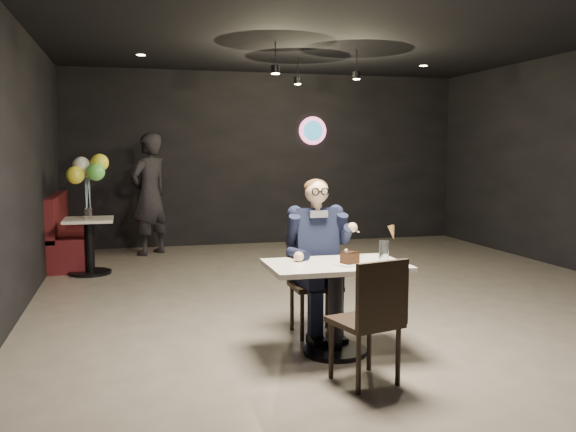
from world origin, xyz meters
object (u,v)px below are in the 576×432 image
object	(u,v)px
side_table	(89,245)
passerby	(149,194)
chair_near	(365,319)
main_table	(335,308)
chair_far	(315,284)
booth_bench	(72,228)
seated_man	(315,255)
sundae_glass	(384,252)
balloon_vase	(88,213)

from	to	relation	value
side_table	passerby	world-z (taller)	passerby
chair_near	main_table	bearing A→B (deg)	75.79
chair_far	side_table	size ratio (longest dim) A/B	1.16
chair_near	side_table	size ratio (longest dim) A/B	1.16
main_table	chair_near	world-z (taller)	chair_near
passerby	booth_bench	bearing A→B (deg)	-23.51
seated_man	sundae_glass	bearing A→B (deg)	-58.02
passerby	chair_near	bearing A→B (deg)	60.37
booth_bench	side_table	distance (m)	1.05
seated_man	main_table	bearing A→B (deg)	-90.00
chair_far	balloon_vase	world-z (taller)	chair_far
chair_near	booth_bench	size ratio (longest dim) A/B	0.45
main_table	booth_bench	distance (m)	5.45
seated_man	booth_bench	distance (m)	4.97
seated_man	chair_far	bearing A→B (deg)	0.00
chair_far	chair_near	distance (m)	1.18
main_table	chair_near	bearing A→B (deg)	-90.00
main_table	passerby	world-z (taller)	passerby
sundae_glass	side_table	distance (m)	4.70
booth_bench	sundae_glass	bearing A→B (deg)	-60.37
seated_man	side_table	bearing A→B (deg)	122.58
side_table	balloon_vase	bearing A→B (deg)	0.00
main_table	passerby	xyz separation A→B (m)	(-1.28, 5.26, 0.59)
booth_bench	passerby	distance (m)	1.29
side_table	seated_man	bearing A→B (deg)	-57.42
side_table	balloon_vase	xyz separation A→B (m)	(0.00, 0.00, 0.43)
sundae_glass	balloon_vase	distance (m)	4.68
booth_bench	passerby	world-z (taller)	passerby
sundae_glass	passerby	bearing A→B (deg)	107.40
side_table	passerby	xyz separation A→B (m)	(0.84, 1.38, 0.57)
side_table	passerby	bearing A→B (deg)	58.58
side_table	balloon_vase	size ratio (longest dim) A/B	5.50
chair_far	side_table	world-z (taller)	chair_far
main_table	seated_man	size ratio (longest dim) A/B	0.76
balloon_vase	booth_bench	bearing A→B (deg)	106.70
chair_near	booth_bench	bearing A→B (deg)	99.55
main_table	sundae_glass	xyz separation A→B (m)	(0.39, -0.07, 0.46)
chair_far	side_table	distance (m)	3.95
sundae_glass	main_table	bearing A→B (deg)	169.79
sundae_glass	balloon_vase	size ratio (longest dim) A/B	1.22
chair_near	balloon_vase	xyz separation A→B (m)	(-2.13, 4.51, 0.36)
booth_bench	side_table	bearing A→B (deg)	-73.30
main_table	side_table	bearing A→B (deg)	118.74
chair_far	balloon_vase	bearing A→B (deg)	122.58
chair_near	sundae_glass	distance (m)	0.78
chair_far	sundae_glass	xyz separation A→B (m)	(0.39, -0.62, 0.38)
chair_far	main_table	bearing A→B (deg)	-90.00
seated_man	balloon_vase	size ratio (longest dim) A/B	10.00
chair_near	balloon_vase	bearing A→B (deg)	101.03
chair_near	passerby	xyz separation A→B (m)	(-1.28, 5.89, 0.50)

